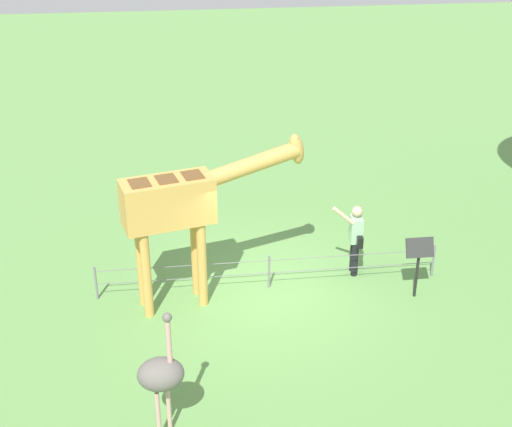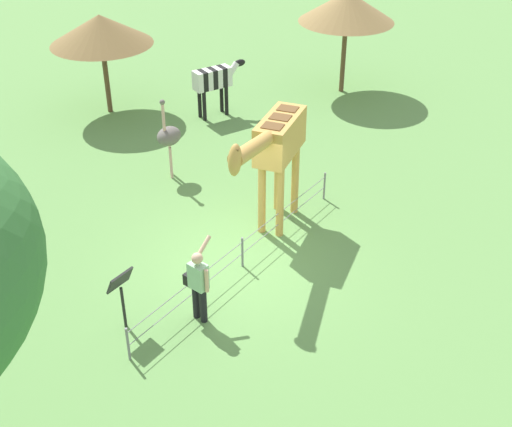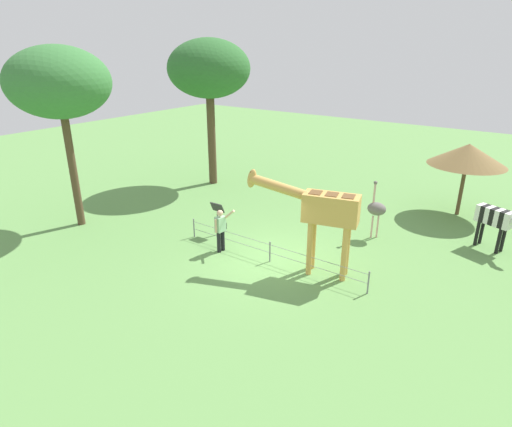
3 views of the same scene
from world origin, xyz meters
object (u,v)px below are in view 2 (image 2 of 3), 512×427
visitor (198,282)px  shade_hut_near (347,7)px  shade_hut_far (100,30)px  info_sign (121,288)px  zebra (214,81)px  ostrich (169,136)px  giraffe (276,146)px

visitor → shade_hut_near: bearing=-163.7°
visitor → shade_hut_far: bearing=-125.1°
shade_hut_far → info_sign: shade_hut_far is taller
zebra → ostrich: 4.10m
visitor → shade_hut_near: shade_hut_near is taller
ostrich → info_sign: (5.07, 3.26, -0.23)m
zebra → shade_hut_near: (-4.10, 2.28, 1.72)m
giraffe → shade_hut_far: (-2.59, -8.12, 0.51)m
shade_hut_near → shade_hut_far: size_ratio=1.08×
shade_hut_near → info_sign: (12.98, 2.47, -1.93)m
ostrich → shade_hut_far: bearing=-115.2°
giraffe → shade_hut_far: 8.54m
zebra → ostrich: (3.81, 1.49, 0.01)m
visitor → shade_hut_far: shade_hut_far is taller
zebra → shade_hut_near: shade_hut_near is taller
shade_hut_near → visitor: bearing=16.3°
shade_hut_far → info_sign: bearing=47.1°
shade_hut_near → shade_hut_far: (5.81, -5.25, -0.22)m
giraffe → zebra: bearing=-129.9°
visitor → shade_hut_far: size_ratio=0.53×
giraffe → zebra: 6.79m
visitor → shade_hut_far: (-6.14, -8.75, 1.76)m
ostrich → giraffe: bearing=82.4°
ostrich → visitor: bearing=46.7°
zebra → ostrich: size_ratio=0.79×
zebra → shade_hut_far: (1.72, -2.97, 1.50)m
zebra → info_sign: size_ratio=1.35×
zebra → ostrich: ostrich is taller
zebra → shade_hut_far: 3.74m
visitor → info_sign: bearing=-45.3°
shade_hut_near → shade_hut_far: 7.83m
ostrich → shade_hut_far: shade_hut_far is taller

